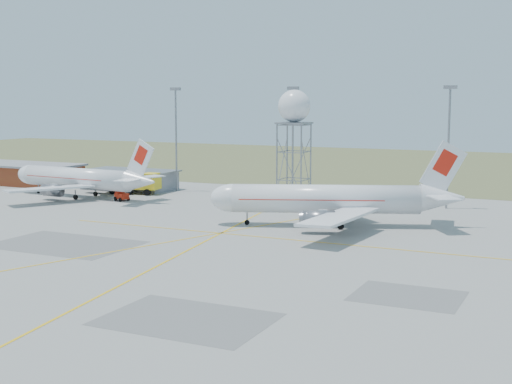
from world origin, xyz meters
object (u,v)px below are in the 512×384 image
at_px(radar_tower, 294,142).
at_px(fire_truck, 135,184).
at_px(baggage_tug, 122,197).
at_px(airliner_far, 80,179).
at_px(airliner_main, 330,200).

bearing_deg(radar_tower, fire_truck, 176.61).
bearing_deg(baggage_tug, radar_tower, 33.66).
height_order(radar_tower, fire_truck, radar_tower).
bearing_deg(radar_tower, airliner_far, -171.02).
height_order(airliner_main, airliner_far, airliner_main).
distance_m(fire_truck, baggage_tug, 9.39).
bearing_deg(baggage_tug, airliner_far, -160.58).
bearing_deg(fire_truck, radar_tower, -12.09).
bearing_deg(airliner_far, fire_truck, -123.18).
bearing_deg(fire_truck, baggage_tug, -78.69).
bearing_deg(baggage_tug, airliner_main, 10.52).
height_order(airliner_far, radar_tower, radar_tower).
distance_m(airliner_far, radar_tower, 41.73).
xyz_separation_m(airliner_far, fire_truck, (6.47, 8.42, -1.51)).
xyz_separation_m(airliner_main, airliner_far, (-52.36, 8.51, -0.35)).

